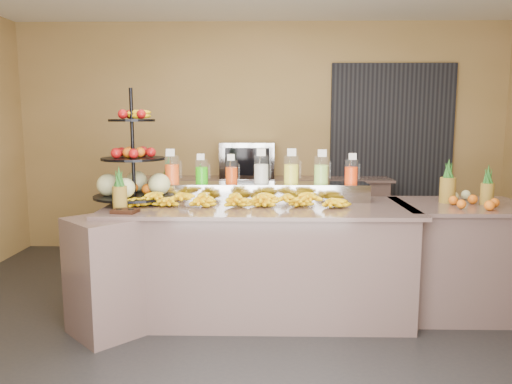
{
  "coord_description": "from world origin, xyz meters",
  "views": [
    {
      "loc": [
        0.05,
        -3.73,
        1.64
      ],
      "look_at": [
        -0.03,
        0.3,
        1.04
      ],
      "focal_mm": 35.0,
      "sensor_mm": 36.0,
      "label": 1
    }
  ],
  "objects_px": {
    "pitcher_tray": "(261,192)",
    "right_fruit_pile": "(469,197)",
    "banana_heap": "(233,197)",
    "condiment_caddy": "(125,211)",
    "fruit_stand": "(139,174)",
    "oven_warmer": "(248,160)"
  },
  "relations": [
    {
      "from": "oven_warmer",
      "to": "fruit_stand",
      "type": "bearing_deg",
      "value": -113.58
    },
    {
      "from": "banana_heap",
      "to": "condiment_caddy",
      "type": "distance_m",
      "value": 0.87
    },
    {
      "from": "condiment_caddy",
      "to": "fruit_stand",
      "type": "bearing_deg",
      "value": 90.51
    },
    {
      "from": "condiment_caddy",
      "to": "right_fruit_pile",
      "type": "xyz_separation_m",
      "value": [
        2.74,
        0.39,
        0.05
      ]
    },
    {
      "from": "right_fruit_pile",
      "to": "pitcher_tray",
      "type": "bearing_deg",
      "value": 172.15
    },
    {
      "from": "banana_heap",
      "to": "oven_warmer",
      "type": "distance_m",
      "value": 1.98
    },
    {
      "from": "banana_heap",
      "to": "pitcher_tray",
      "type": "bearing_deg",
      "value": 53.25
    },
    {
      "from": "right_fruit_pile",
      "to": "oven_warmer",
      "type": "height_order",
      "value": "oven_warmer"
    },
    {
      "from": "condiment_caddy",
      "to": "oven_warmer",
      "type": "bearing_deg",
      "value": 69.67
    },
    {
      "from": "fruit_stand",
      "to": "oven_warmer",
      "type": "xyz_separation_m",
      "value": [
        0.85,
        1.81,
        -0.03
      ]
    },
    {
      "from": "oven_warmer",
      "to": "pitcher_tray",
      "type": "bearing_deg",
      "value": -82.32
    },
    {
      "from": "banana_heap",
      "to": "right_fruit_pile",
      "type": "xyz_separation_m",
      "value": [
        1.93,
        0.06,
        -0.0
      ]
    },
    {
      "from": "banana_heap",
      "to": "fruit_stand",
      "type": "distance_m",
      "value": 0.84
    },
    {
      "from": "right_fruit_pile",
      "to": "oven_warmer",
      "type": "relative_size",
      "value": 0.63
    },
    {
      "from": "pitcher_tray",
      "to": "right_fruit_pile",
      "type": "xyz_separation_m",
      "value": [
        1.71,
        -0.24,
        -0.01
      ]
    },
    {
      "from": "condiment_caddy",
      "to": "oven_warmer",
      "type": "distance_m",
      "value": 2.45
    },
    {
      "from": "fruit_stand",
      "to": "oven_warmer",
      "type": "relative_size",
      "value": 1.5
    },
    {
      "from": "fruit_stand",
      "to": "right_fruit_pile",
      "type": "distance_m",
      "value": 2.75
    },
    {
      "from": "pitcher_tray",
      "to": "condiment_caddy",
      "type": "xyz_separation_m",
      "value": [
        -1.03,
        -0.62,
        -0.06
      ]
    },
    {
      "from": "condiment_caddy",
      "to": "oven_warmer",
      "type": "height_order",
      "value": "oven_warmer"
    },
    {
      "from": "banana_heap",
      "to": "fruit_stand",
      "type": "height_order",
      "value": "fruit_stand"
    },
    {
      "from": "condiment_caddy",
      "to": "right_fruit_pile",
      "type": "height_order",
      "value": "right_fruit_pile"
    }
  ]
}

